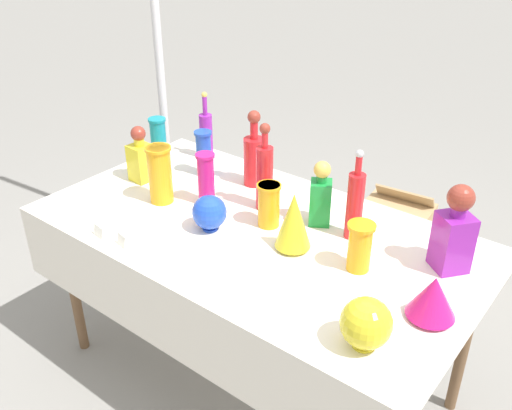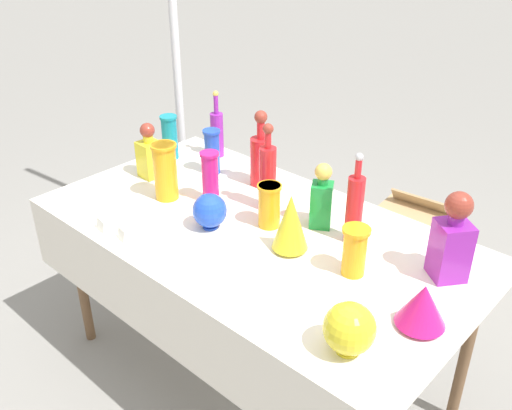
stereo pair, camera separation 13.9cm
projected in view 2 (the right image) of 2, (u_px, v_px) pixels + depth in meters
ground_plane at (256, 374)px, 2.53m from camera, size 40.00×40.00×0.00m
display_table at (250, 246)px, 2.17m from camera, size 1.69×0.92×0.76m
tall_bottle_0 at (261, 157)px, 2.42m from camera, size 0.09×0.09×0.33m
tall_bottle_1 at (217, 133)px, 2.68m from camera, size 0.06×0.06×0.32m
tall_bottle_2 at (355, 207)px, 2.02m from camera, size 0.06×0.06×0.35m
tall_bottle_3 at (268, 175)px, 2.22m from camera, size 0.07×0.07×0.36m
square_decanter_0 at (150, 154)px, 2.50m from camera, size 0.09×0.09×0.25m
square_decanter_1 at (322, 198)px, 2.12m from camera, size 0.11×0.11×0.26m
square_decanter_2 at (452, 239)px, 1.82m from camera, size 0.15×0.15×0.31m
slender_vase_0 at (170, 136)px, 2.66m from camera, size 0.08×0.08×0.21m
slender_vase_1 at (212, 150)px, 2.52m from camera, size 0.08×0.08×0.20m
slender_vase_2 at (165, 170)px, 2.31m from camera, size 0.11×0.11×0.24m
slender_vase_3 at (210, 176)px, 2.29m from camera, size 0.08×0.08×0.22m
slender_vase_4 at (269, 204)px, 2.13m from camera, size 0.09×0.09×0.17m
slender_vase_5 at (355, 249)px, 1.86m from camera, size 0.09×0.09×0.17m
fluted_vase_0 at (423, 305)px, 1.64m from camera, size 0.15×0.15×0.15m
fluted_vase_1 at (291, 222)px, 1.97m from camera, size 0.13×0.13×0.22m
round_bowl_0 at (210, 211)px, 2.13m from camera, size 0.13×0.13×0.14m
round_bowl_1 at (349, 328)px, 1.55m from camera, size 0.15×0.15×0.16m
price_tag_left at (101, 226)px, 2.13m from camera, size 0.06×0.02×0.05m
price_tag_center at (122, 235)px, 2.07m from camera, size 0.05×0.03×0.05m
cardboard_box_behind_left at (405, 240)px, 3.19m from camera, size 0.41×0.45×0.40m
canopy_pole at (177, 71)px, 2.98m from camera, size 0.18×0.18×2.62m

